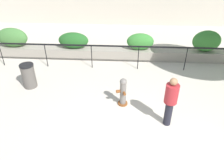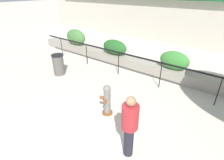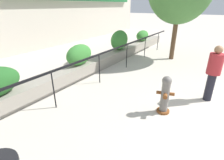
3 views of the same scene
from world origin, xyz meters
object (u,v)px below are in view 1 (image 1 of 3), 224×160
(hedge_bush_3, at_px, (207,41))
(trash_bin, at_px, (29,76))
(hedge_bush_1, at_px, (73,40))
(pedestrian, at_px, (171,99))
(hedge_bush_2, at_px, (140,42))
(hedge_bush_0, at_px, (12,37))
(fire_hydrant, at_px, (123,92))

(hedge_bush_3, relative_size, trash_bin, 1.34)
(hedge_bush_1, bearing_deg, hedge_bush_3, 0.00)
(hedge_bush_3, xyz_separation_m, trash_bin, (-7.75, -2.86, -0.51))
(hedge_bush_1, relative_size, trash_bin, 1.49)
(hedge_bush_3, distance_m, pedestrian, 5.38)
(pedestrian, bearing_deg, trash_bin, 160.10)
(hedge_bush_1, distance_m, hedge_bush_2, 3.32)
(hedge_bush_0, height_order, hedge_bush_2, hedge_bush_0)
(fire_hydrant, bearing_deg, hedge_bush_3, 43.94)
(hedge_bush_1, height_order, pedestrian, pedestrian)
(pedestrian, bearing_deg, hedge_bush_1, 129.97)
(trash_bin, bearing_deg, hedge_bush_1, 66.44)
(hedge_bush_2, relative_size, trash_bin, 1.31)
(hedge_bush_0, distance_m, hedge_bush_2, 6.44)
(pedestrian, bearing_deg, hedge_bush_3, 62.23)
(trash_bin, bearing_deg, hedge_bush_3, 20.29)
(hedge_bush_0, bearing_deg, fire_hydrant, -34.00)
(fire_hydrant, bearing_deg, trash_bin, 165.92)
(fire_hydrant, relative_size, trash_bin, 1.07)
(fire_hydrant, bearing_deg, pedestrian, -33.13)
(hedge_bush_1, xyz_separation_m, hedge_bush_3, (6.50, 0.00, 0.12))
(hedge_bush_1, bearing_deg, trash_bin, -113.56)
(hedge_bush_1, height_order, hedge_bush_2, hedge_bush_2)
(hedge_bush_0, xyz_separation_m, hedge_bush_3, (9.61, 0.00, 0.03))
(pedestrian, distance_m, trash_bin, 5.59)
(hedge_bush_0, height_order, hedge_bush_3, hedge_bush_3)
(hedge_bush_1, distance_m, trash_bin, 3.15)
(hedge_bush_0, distance_m, fire_hydrant, 6.83)
(hedge_bush_0, height_order, fire_hydrant, hedge_bush_0)
(fire_hydrant, height_order, trash_bin, fire_hydrant)
(fire_hydrant, distance_m, pedestrian, 1.79)
(hedge_bush_1, height_order, fire_hydrant, hedge_bush_1)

